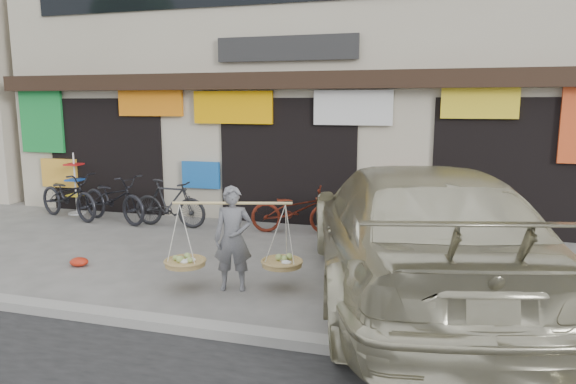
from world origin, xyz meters
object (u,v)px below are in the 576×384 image
(bike_2, at_px, (295,210))
(suv, at_px, (413,231))
(bike_0, at_px, (114,198))
(street_vendor, at_px, (233,243))
(display_rack, at_px, (76,190))
(bike_3, at_px, (68,196))
(bike_1, at_px, (170,203))

(bike_2, xyz_separation_m, suv, (2.41, -2.83, 0.43))
(bike_2, relative_size, suv, 0.27)
(bike_2, bearing_deg, bike_0, 84.12)
(street_vendor, relative_size, bike_2, 1.03)
(street_vendor, height_order, suv, suv)
(bike_0, distance_m, display_rack, 1.43)
(street_vendor, bearing_deg, bike_0, 127.29)
(bike_2, height_order, bike_3, bike_3)
(suv, bearing_deg, bike_3, -33.41)
(street_vendor, relative_size, bike_1, 1.11)
(suv, bearing_deg, bike_2, -63.79)
(bike_0, relative_size, bike_1, 1.20)
(bike_1, bearing_deg, bike_3, 91.21)
(bike_2, height_order, suv, suv)
(bike_2, bearing_deg, bike_3, 83.63)
(bike_0, xyz_separation_m, bike_2, (4.09, 0.16, -0.06))
(bike_3, bearing_deg, bike_0, -71.36)
(bike_0, relative_size, bike_2, 1.12)
(bike_2, distance_m, display_rack, 5.46)
(bike_3, bearing_deg, suv, -90.54)
(bike_3, bearing_deg, display_rack, 39.00)
(bike_2, bearing_deg, bike_1, 86.37)
(bike_1, relative_size, bike_2, 0.93)
(bike_3, height_order, display_rack, display_rack)
(bike_1, xyz_separation_m, suv, (5.11, -2.62, 0.40))
(display_rack, bearing_deg, suv, -21.78)
(bike_1, height_order, suv, suv)
(street_vendor, bearing_deg, bike_2, 74.93)
(bike_1, relative_size, suv, 0.25)
(bike_0, height_order, suv, suv)
(bike_2, distance_m, bike_3, 5.28)
(bike_1, xyz_separation_m, bike_3, (-2.58, 0.05, 0.03))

